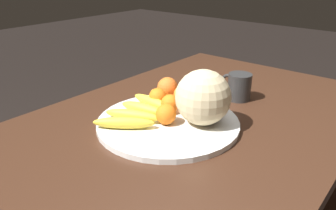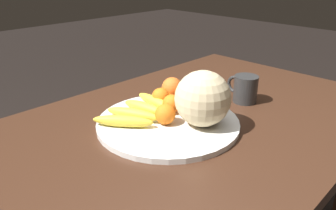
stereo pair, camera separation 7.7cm
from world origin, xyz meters
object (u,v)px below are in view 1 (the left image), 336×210
orange_front_right (183,94)px  fruit_bowl (168,122)px  orange_back_left (170,104)px  kitchen_table (183,151)px  orange_mid_center (158,97)px  ceramic_mug (239,86)px  orange_back_right (195,99)px  banana_bunch (144,109)px  melon (203,97)px  orange_front_left (168,88)px  orange_top_small (166,114)px

orange_front_right → fruit_bowl: bearing=19.1°
orange_back_left → kitchen_table: bearing=83.3°
orange_front_right → orange_mid_center: size_ratio=1.02×
ceramic_mug → orange_back_right: bearing=-14.8°
banana_bunch → orange_back_right: size_ratio=5.14×
orange_front_right → orange_back_right: (0.01, 0.06, 0.00)m
orange_back_right → kitchen_table: bearing=12.3°
orange_back_left → orange_back_right: size_ratio=0.94×
orange_mid_center → orange_back_right: (-0.06, 0.11, 0.00)m
melon → orange_front_right: size_ratio=2.66×
kitchen_table → melon: bearing=100.1°
fruit_bowl → ceramic_mug: ceramic_mug is taller
banana_bunch → orange_front_left: (-0.16, -0.03, 0.02)m
banana_bunch → orange_back_right: orange_back_right is taller
orange_front_left → orange_front_right: (0.01, 0.07, -0.01)m
fruit_bowl → melon: bearing=120.3°
banana_bunch → orange_back_left: 0.09m
orange_front_right → orange_back_left: orange_front_right is taller
kitchen_table → orange_back_left: bearing=-96.7°
kitchen_table → orange_mid_center: 0.19m
orange_front_left → orange_back_right: (0.01, 0.13, -0.00)m
orange_front_right → orange_back_right: size_ratio=0.97×
orange_front_right → orange_back_right: 0.06m
orange_mid_center → fruit_bowl: bearing=56.3°
orange_mid_center → orange_back_left: same height
fruit_bowl → orange_top_small: 0.04m
orange_top_small → orange_back_left: bearing=-149.5°
orange_front_left → banana_bunch: bearing=12.0°
orange_back_left → ceramic_mug: size_ratio=0.49×
fruit_bowl → orange_back_right: (-0.13, 0.01, 0.04)m
orange_back_left → orange_back_right: (-0.08, 0.04, 0.00)m
orange_front_left → kitchen_table: bearing=56.0°
orange_front_left → orange_back_left: bearing=43.2°
orange_back_right → orange_top_small: (0.15, -0.00, -0.00)m
orange_mid_center → kitchen_table: bearing=79.4°
kitchen_table → banana_bunch: banana_bunch is taller
orange_mid_center → banana_bunch: bearing=9.3°
fruit_bowl → orange_mid_center: orange_mid_center is taller
orange_front_left → orange_top_small: orange_front_left is taller
kitchen_table → fruit_bowl: (0.04, -0.03, 0.11)m
orange_back_left → orange_back_right: bearing=151.8°
ceramic_mug → orange_front_right: bearing=-30.1°
fruit_bowl → orange_top_small: bearing=24.6°
orange_front_right → orange_mid_center: 0.09m
banana_bunch → orange_back_left: bearing=-137.4°
fruit_bowl → orange_front_left: 0.19m
orange_back_right → orange_front_right: bearing=-97.2°
kitchen_table → ceramic_mug: (-0.28, 0.03, 0.15)m
melon → orange_back_left: size_ratio=2.74×
orange_mid_center → orange_back_right: size_ratio=0.95×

